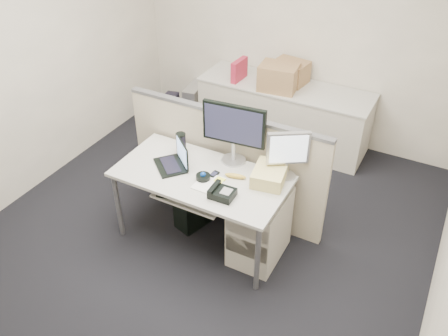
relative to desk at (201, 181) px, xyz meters
The scene contains 26 objects.
floor 0.67m from the desk, ahead, with size 4.00×4.50×0.01m, color black.
wall_back 2.35m from the desk, 90.00° to the left, with size 4.00×0.02×2.70m, color beige.
wall_left 2.11m from the desk, behind, with size 0.02×4.50×2.70m, color beige.
desk is the anchor object (origin of this frame).
keyboard_tray 0.19m from the desk, 90.00° to the right, with size 0.62×0.32×0.02m, color #B4B1A9.
drawer_pedestal 0.65m from the desk, ahead, with size 0.40×0.55×0.65m, color beige.
cubicle_partition 0.46m from the desk, 90.00° to the left, with size 2.00×0.06×1.10m, color #C3B39B.
back_counter 1.95m from the desk, 90.00° to the left, with size 2.00×0.60×0.72m, color beige.
monitor_main 0.50m from the desk, 64.89° to the left, with size 0.56×0.22×0.56m, color black.
monitor_small 0.78m from the desk, 26.21° to the left, with size 0.35×0.18×0.43m, color #B7B7BC.
laptop 0.35m from the desk, behind, with size 0.31×0.23×0.23m, color black.
trackball 0.11m from the desk, 45.00° to the right, with size 0.12×0.12×0.05m, color black.
desk_phone 0.36m from the desk, 30.09° to the right, with size 0.20×0.16×0.06m, color black.
paper_stack 0.16m from the desk, 34.11° to the right, with size 0.20×0.25×0.01m, color white.
sticky_pad 0.19m from the desk, ahead, with size 0.08×0.08×0.01m, color #FAFF3D.
travel_mug 0.43m from the desk, 146.72° to the left, with size 0.09×0.09×0.19m, color black.
banana 0.31m from the desk, 19.65° to the left, with size 0.19×0.05×0.04m, color gold.
cellphone 0.13m from the desk, 26.57° to the left, with size 0.05×0.10×0.01m, color black.
manila_folders 0.60m from the desk, 19.98° to the left, with size 0.26×0.33×0.12m, color #DFD17D.
keyboard 0.23m from the desk, 102.80° to the right, with size 0.43×0.15×0.02m, color black.
pc_tower_desk 0.50m from the desk, 126.87° to the left, with size 0.20×0.50×0.47m, color black.
pc_tower_spare_dark 2.23m from the desk, 131.66° to the left, with size 0.16×0.40×0.37m, color black.
pc_tower_spare_silver 2.45m from the desk, 122.64° to the left, with size 0.17×0.43×0.40m, color #B7B7BC.
cardboard_box_left 1.82m from the desk, 91.58° to the left, with size 0.42×0.31×0.31m, color #A78355.
cardboard_box_right 2.06m from the desk, 90.00° to the left, with size 0.38×0.29×0.27m, color #A78355.
red_binder 1.92m from the desk, 106.73° to the left, with size 0.07×0.28×0.27m, color #AF213A.
Camera 1 is at (1.71, -2.79, 3.15)m, focal length 38.00 mm.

